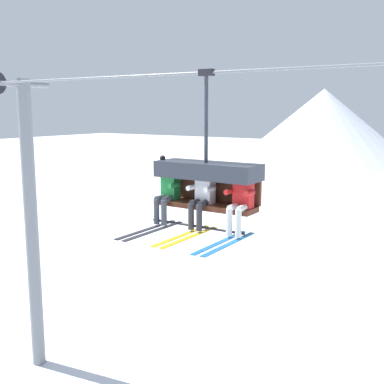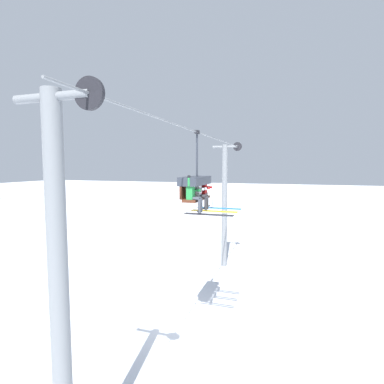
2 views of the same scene
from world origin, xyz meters
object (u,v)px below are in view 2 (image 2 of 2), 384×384
at_px(lift_tower_far, 225,202).
at_px(chairlift_chair, 195,184).
at_px(lift_tower_near, 60,295).
at_px(skier_white, 201,193).
at_px(skier_red, 207,191).
at_px(skier_green, 194,194).

xyz_separation_m(lift_tower_far, chairlift_chair, (-8.65, -0.71, 1.72)).
distance_m(lift_tower_near, chairlift_chair, 6.35).
relative_size(lift_tower_far, skier_white, 4.76).
bearing_deg(lift_tower_near, skier_red, -7.71).
height_order(lift_tower_far, skier_red, lift_tower_far).
bearing_deg(skier_red, skier_green, 179.75).
relative_size(chairlift_chair, skier_red, 1.66).
bearing_deg(lift_tower_near, chairlift_chair, -6.65).
relative_size(lift_tower_near, lift_tower_far, 1.00).
bearing_deg(lift_tower_near, skier_green, -9.90).
height_order(lift_tower_near, chairlift_chair, lift_tower_near).
xyz_separation_m(lift_tower_near, chairlift_chair, (6.08, -0.71, 1.72)).
bearing_deg(lift_tower_far, skier_white, -173.87).
xyz_separation_m(lift_tower_far, skier_green, (-9.44, -0.92, 1.43)).
distance_m(lift_tower_near, skier_white, 6.31).
relative_size(lift_tower_near, skier_red, 4.76).
height_order(chairlift_chair, skier_white, chairlift_chair).
xyz_separation_m(chairlift_chair, skier_white, (0.00, -0.22, -0.30)).
distance_m(skier_green, skier_red, 1.58).
xyz_separation_m(skier_green, skier_white, (0.79, -0.01, -0.02)).
bearing_deg(skier_red, chairlift_chair, 164.34).
bearing_deg(skier_white, lift_tower_near, 171.31).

